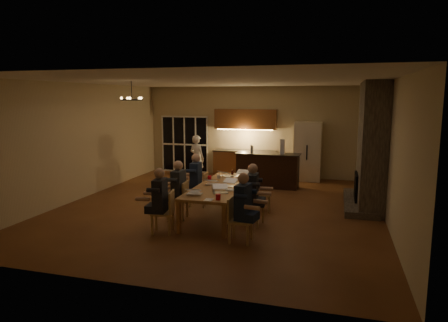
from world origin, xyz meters
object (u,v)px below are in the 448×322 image
at_px(laptop_a, 194,189).
at_px(bar_blender, 282,147).
at_px(person_right_mid, 252,194).
at_px(can_silver, 214,189).
at_px(person_left_far, 196,180).
at_px(mug_back, 219,176).
at_px(person_left_near, 160,201).
at_px(laptop_b, 221,188).
at_px(person_right_near, 243,207).
at_px(chair_right_far, 262,194).
at_px(laptop_d, 229,182).
at_px(chair_right_near, 241,220).
at_px(chair_right_mid, 253,205).
at_px(chair_left_near, 162,212).
at_px(plate_near, 230,190).
at_px(refrigerator, 308,151).
at_px(chair_left_far, 198,189).
at_px(laptop_c, 213,180).
at_px(standing_person, 197,158).
at_px(chair_left_mid, 177,200).
at_px(bar_bottle, 252,149).
at_px(laptop_f, 242,173).
at_px(laptop_e, 227,172).
at_px(dining_table, 222,200).
at_px(redcup_mid, 210,178).
at_px(chandelier, 132,100).
at_px(mug_front, 213,186).
at_px(can_cola, 232,172).
at_px(mug_mid, 229,179).
at_px(can_right, 240,180).
at_px(bar_island, 268,170).
at_px(redcup_near, 218,197).

height_order(laptop_a, bar_blender, bar_blender).
xyz_separation_m(person_right_mid, can_silver, (-0.82, -0.26, 0.12)).
xyz_separation_m(person_left_far, mug_back, (0.59, 0.10, 0.11)).
bearing_deg(person_left_near, laptop_b, 118.12).
relative_size(person_right_near, bar_blender, 3.06).
distance_m(chair_right_far, bar_blender, 2.86).
bearing_deg(laptop_d, laptop_b, -78.00).
xyz_separation_m(chair_right_near, chair_right_mid, (-0.01, 1.18, 0.00)).
height_order(chair_left_near, plate_near, chair_left_near).
bearing_deg(laptop_b, laptop_d, 68.76).
xyz_separation_m(refrigerator, person_left_near, (-2.51, -6.36, -0.31)).
bearing_deg(chair_left_far, laptop_c, 38.12).
bearing_deg(standing_person, chair_left_far, 132.15).
height_order(standing_person, mug_back, standing_person).
height_order(person_right_mid, person_left_far, same).
height_order(chair_left_mid, standing_person, standing_person).
height_order(person_left_near, bar_bottle, person_left_near).
relative_size(chair_left_far, plate_near, 3.86).
height_order(person_left_near, laptop_f, person_left_near).
distance_m(person_right_near, laptop_e, 2.84).
bearing_deg(person_right_mid, dining_table, 56.35).
relative_size(chair_left_mid, chair_right_near, 1.00).
bearing_deg(redcup_mid, dining_table, -43.59).
height_order(chandelier, laptop_b, chandelier).
distance_m(laptop_c, redcup_mid, 0.50).
height_order(chair_right_near, laptop_d, laptop_d).
bearing_deg(can_silver, laptop_d, 74.74).
xyz_separation_m(chair_left_near, mug_back, (0.54, 2.26, 0.36)).
xyz_separation_m(person_right_mid, person_left_far, (-1.73, 1.11, 0.00)).
bearing_deg(person_left_far, chair_right_mid, 54.53).
relative_size(laptop_f, mug_front, 3.20).
distance_m(chair_left_near, chair_left_mid, 0.99).
distance_m(person_right_mid, can_cola, 2.07).
distance_m(chair_left_near, chair_left_far, 2.18).
relative_size(chair_right_near, mug_front, 8.90).
xyz_separation_m(person_right_near, mug_mid, (-0.85, 2.10, 0.11)).
relative_size(mug_front, can_silver, 0.83).
distance_m(chair_right_mid, mug_front, 1.00).
distance_m(laptop_f, mug_front, 1.51).
relative_size(laptop_f, redcup_mid, 2.67).
xyz_separation_m(person_left_far, mug_mid, (0.92, -0.10, 0.11)).
bearing_deg(plate_near, redcup_mid, 131.21).
bearing_deg(laptop_d, chair_right_mid, -15.09).
relative_size(mug_mid, can_right, 0.83).
distance_m(person_right_mid, laptop_d, 0.77).
xyz_separation_m(laptop_d, bar_bottle, (-0.19, 3.46, 0.34)).
bearing_deg(refrigerator, bar_island, -128.17).
xyz_separation_m(chair_left_near, laptop_e, (0.67, 2.58, 0.42)).
relative_size(redcup_near, bar_blender, 0.27).
height_order(chair_left_far, chair_right_far, same).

